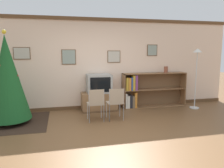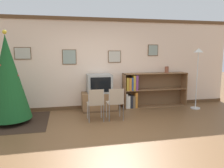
{
  "view_description": "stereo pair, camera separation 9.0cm",
  "coord_description": "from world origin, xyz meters",
  "px_view_note": "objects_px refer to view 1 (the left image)",
  "views": [
    {
      "loc": [
        -0.97,
        -4.17,
        1.73
      ],
      "look_at": [
        0.31,
        1.26,
        0.89
      ],
      "focal_mm": 35.0,
      "sensor_mm": 36.0,
      "label": 1
    },
    {
      "loc": [
        -0.89,
        -4.19,
        1.73
      ],
      "look_at": [
        0.31,
        1.26,
        0.89
      ],
      "focal_mm": 35.0,
      "sensor_mm": 36.0,
      "label": 2
    }
  ],
  "objects_px": {
    "tv_console": "(99,101)",
    "folding_chair_left": "(96,103)",
    "christmas_tree": "(7,78)",
    "bookshelf": "(143,91)",
    "standing_lamp": "(197,63)",
    "folding_chair_right": "(116,102)",
    "television": "(99,84)",
    "vase": "(166,69)"
  },
  "relations": [
    {
      "from": "tv_console",
      "to": "folding_chair_left",
      "type": "distance_m",
      "value": 1.04
    },
    {
      "from": "christmas_tree",
      "to": "bookshelf",
      "type": "height_order",
      "value": "christmas_tree"
    },
    {
      "from": "standing_lamp",
      "to": "bookshelf",
      "type": "bearing_deg",
      "value": 160.82
    },
    {
      "from": "tv_console",
      "to": "folding_chair_right",
      "type": "xyz_separation_m",
      "value": [
        0.25,
        -0.99,
        0.2
      ]
    },
    {
      "from": "television",
      "to": "vase",
      "type": "relative_size",
      "value": 3.48
    },
    {
      "from": "tv_console",
      "to": "vase",
      "type": "bearing_deg",
      "value": 1.28
    },
    {
      "from": "bookshelf",
      "to": "standing_lamp",
      "type": "xyz_separation_m",
      "value": [
        1.48,
        -0.52,
        0.88
      ]
    },
    {
      "from": "bookshelf",
      "to": "folding_chair_right",
      "type": "bearing_deg",
      "value": -136.75
    },
    {
      "from": "folding_chair_right",
      "to": "vase",
      "type": "relative_size",
      "value": 4.05
    },
    {
      "from": "television",
      "to": "folding_chair_left",
      "type": "distance_m",
      "value": 1.07
    },
    {
      "from": "television",
      "to": "folding_chair_right",
      "type": "distance_m",
      "value": 1.07
    },
    {
      "from": "standing_lamp",
      "to": "folding_chair_left",
      "type": "bearing_deg",
      "value": -169.65
    },
    {
      "from": "tv_console",
      "to": "folding_chair_left",
      "type": "height_order",
      "value": "folding_chair_left"
    },
    {
      "from": "television",
      "to": "tv_console",
      "type": "bearing_deg",
      "value": 90.0
    },
    {
      "from": "bookshelf",
      "to": "vase",
      "type": "xyz_separation_m",
      "value": [
        0.72,
        -0.05,
        0.65
      ]
    },
    {
      "from": "christmas_tree",
      "to": "folding_chair_left",
      "type": "height_order",
      "value": "christmas_tree"
    },
    {
      "from": "tv_console",
      "to": "folding_chair_left",
      "type": "xyz_separation_m",
      "value": [
        -0.25,
        -0.99,
        0.2
      ]
    },
    {
      "from": "folding_chair_right",
      "to": "standing_lamp",
      "type": "distance_m",
      "value": 2.85
    },
    {
      "from": "vase",
      "to": "bookshelf",
      "type": "bearing_deg",
      "value": 175.66
    },
    {
      "from": "tv_console",
      "to": "television",
      "type": "bearing_deg",
      "value": -90.0
    },
    {
      "from": "tv_console",
      "to": "vase",
      "type": "distance_m",
      "value": 2.31
    },
    {
      "from": "folding_chair_right",
      "to": "vase",
      "type": "height_order",
      "value": "vase"
    },
    {
      "from": "vase",
      "to": "standing_lamp",
      "type": "relative_size",
      "value": 0.11
    },
    {
      "from": "television",
      "to": "folding_chair_right",
      "type": "xyz_separation_m",
      "value": [
        0.25,
        -0.98,
        -0.33
      ]
    },
    {
      "from": "folding_chair_left",
      "to": "standing_lamp",
      "type": "xyz_separation_m",
      "value": [
        3.14,
        0.57,
        0.92
      ]
    },
    {
      "from": "television",
      "to": "standing_lamp",
      "type": "xyz_separation_m",
      "value": [
        2.89,
        -0.41,
        0.59
      ]
    },
    {
      "from": "television",
      "to": "standing_lamp",
      "type": "relative_size",
      "value": 0.39
    },
    {
      "from": "tv_console",
      "to": "christmas_tree",
      "type": "bearing_deg",
      "value": -164.36
    },
    {
      "from": "folding_chair_left",
      "to": "vase",
      "type": "xyz_separation_m",
      "value": [
        2.38,
        1.03,
        0.69
      ]
    },
    {
      "from": "folding_chair_left",
      "to": "bookshelf",
      "type": "relative_size",
      "value": 0.4
    },
    {
      "from": "christmas_tree",
      "to": "folding_chair_right",
      "type": "height_order",
      "value": "christmas_tree"
    },
    {
      "from": "tv_console",
      "to": "standing_lamp",
      "type": "height_order",
      "value": "standing_lamp"
    },
    {
      "from": "folding_chair_right",
      "to": "television",
      "type": "bearing_deg",
      "value": 104.29
    },
    {
      "from": "folding_chair_right",
      "to": "bookshelf",
      "type": "bearing_deg",
      "value": 43.25
    },
    {
      "from": "folding_chair_right",
      "to": "bookshelf",
      "type": "distance_m",
      "value": 1.59
    },
    {
      "from": "folding_chair_right",
      "to": "folding_chair_left",
      "type": "bearing_deg",
      "value": 180.0
    },
    {
      "from": "christmas_tree",
      "to": "folding_chair_right",
      "type": "distance_m",
      "value": 2.65
    },
    {
      "from": "christmas_tree",
      "to": "standing_lamp",
      "type": "height_order",
      "value": "christmas_tree"
    },
    {
      "from": "christmas_tree",
      "to": "television",
      "type": "bearing_deg",
      "value": 15.58
    },
    {
      "from": "bookshelf",
      "to": "vase",
      "type": "bearing_deg",
      "value": -4.34
    },
    {
      "from": "tv_console",
      "to": "standing_lamp",
      "type": "distance_m",
      "value": 3.13
    },
    {
      "from": "tv_console",
      "to": "standing_lamp",
      "type": "xyz_separation_m",
      "value": [
        2.89,
        -0.41,
        1.12
      ]
    }
  ]
}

